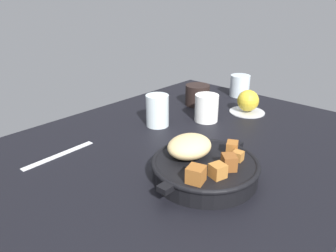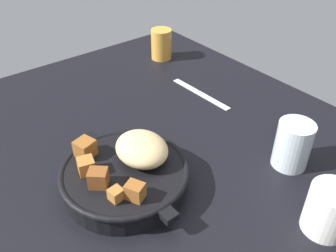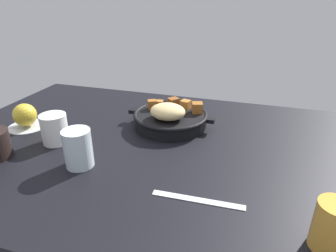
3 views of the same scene
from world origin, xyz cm
name	(u,v)px [view 2 (image 2 of 3)]	position (x,y,z in cm)	size (l,w,h in cm)	color
ground_plane	(193,170)	(0.00, 0.00, -1.20)	(118.58, 82.10, 2.40)	black
cast_iron_skillet	(126,172)	(-3.55, -12.85, 3.12)	(27.42, 23.11, 8.83)	black
butter_knife	(200,93)	(-19.09, 19.48, 0.18)	(19.20, 1.60, 0.36)	silver
juice_glass_amber	(161,44)	(-42.09, 24.68, 4.41)	(6.05, 6.05, 8.83)	gold
water_glass_tall	(293,145)	(11.13, 14.97, 4.72)	(6.78, 6.78, 9.44)	silver
white_creamer_pitcher	(329,210)	(24.05, 6.53, 4.16)	(7.18, 7.18, 8.33)	white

